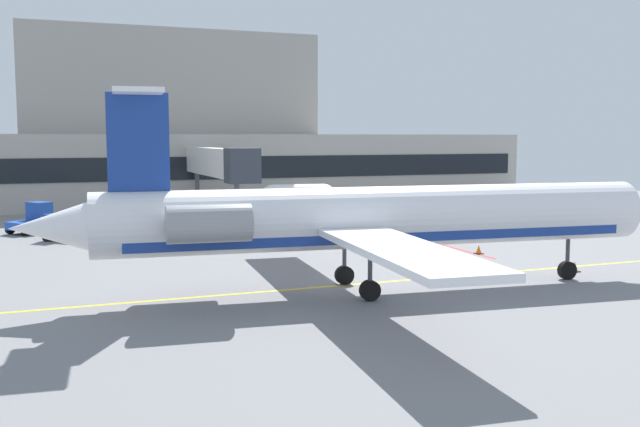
# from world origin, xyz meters

# --- Properties ---
(ground) EXTENTS (120.00, 120.00, 0.11)m
(ground) POSITION_xyz_m (0.00, 0.00, -0.05)
(ground) COLOR slate
(terminal_building) EXTENTS (63.79, 13.07, 18.17)m
(terminal_building) POSITION_xyz_m (5.02, 46.87, 6.69)
(terminal_building) COLOR #ADA89E
(terminal_building) RESTS_ON ground
(jet_bridge_east) EXTENTS (2.40, 18.87, 6.18)m
(jet_bridge_east) POSITION_xyz_m (1.00, 29.84, 4.80)
(jet_bridge_east) COLOR silver
(jet_bridge_east) RESTS_ON ground
(regional_jet) EXTENTS (31.23, 25.48, 8.93)m
(regional_jet) POSITION_xyz_m (0.48, -1.49, 3.37)
(regional_jet) COLOR white
(regional_jet) RESTS_ON ground
(baggage_tug) EXTENTS (3.25, 3.39, 1.86)m
(baggage_tug) POSITION_xyz_m (-4.83, 22.60, 0.86)
(baggage_tug) COLOR #E5B20C
(baggage_tug) RESTS_ON ground
(pushback_tractor) EXTENTS (3.45, 3.40, 1.82)m
(pushback_tractor) POSITION_xyz_m (-11.89, 20.85, 0.84)
(pushback_tractor) COLOR #19389E
(pushback_tractor) RESTS_ON ground
(belt_loader) EXTENTS (3.48, 3.35, 2.25)m
(belt_loader) POSITION_xyz_m (-13.77, 25.94, 1.01)
(belt_loader) COLOR #1E4CB2
(belt_loader) RESTS_ON ground
(fuel_tank) EXTENTS (7.07, 3.18, 2.65)m
(fuel_tank) POSITION_xyz_m (9.21, 32.43, 1.48)
(fuel_tank) COLOR white
(fuel_tank) RESTS_ON ground
(safety_cone_alpha) EXTENTS (0.47, 0.47, 0.55)m
(safety_cone_alpha) POSITION_xyz_m (11.15, 5.79, 0.25)
(safety_cone_alpha) COLOR orange
(safety_cone_alpha) RESTS_ON ground
(safety_cone_bravo) EXTENTS (0.47, 0.47, 0.55)m
(safety_cone_bravo) POSITION_xyz_m (12.48, -1.03, 0.25)
(safety_cone_bravo) COLOR orange
(safety_cone_bravo) RESTS_ON ground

